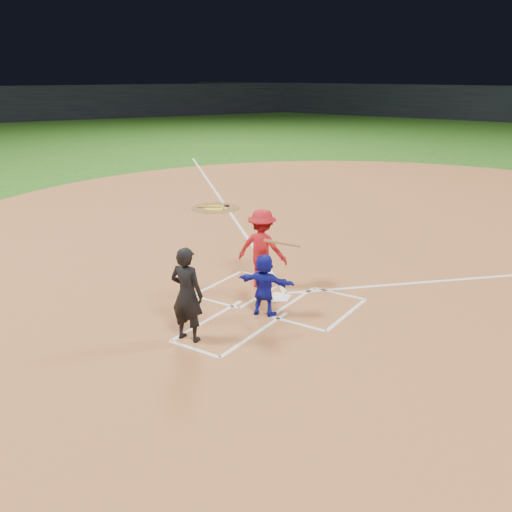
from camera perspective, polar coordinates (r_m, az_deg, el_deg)
The scene contains 13 objects.
ground at distance 12.12m, azimuth 2.23°, elevation -4.24°, with size 120.00×120.00×0.00m, color #215415.
home_plate_dirt at distance 17.27m, azimuth 12.59°, elevation 2.24°, with size 28.00×28.00×0.01m, color #975831.
stadium_wall_left at distance 58.48m, azimuth -22.24°, elevation 13.92°, with size 1.20×60.00×3.20m, color black.
home_plate at distance 12.12m, azimuth 2.23°, elevation -4.16°, with size 0.60×0.60×0.02m, color white.
on_deck_circle at distance 19.99m, azimuth -4.08°, elevation 4.82°, with size 1.70×1.70×0.01m, color brown.
on_deck_logo at distance 19.99m, azimuth -4.08°, elevation 4.83°, with size 0.80×0.80×0.00m, color gold.
on_deck_bat_a at distance 20.09m, azimuth -3.31°, elevation 5.01°, with size 0.06×0.06×0.84m, color olive.
on_deck_bat_b at distance 20.02m, azimuth -4.71°, elevation 4.93°, with size 0.06×0.06×0.84m, color olive.
bat_weight_donut at distance 20.18m, azimuth -2.94°, elevation 5.05°, with size 0.19×0.19×0.05m, color black.
catcher at distance 11.09m, azimuth 0.84°, elevation -2.89°, with size 1.16×0.37×1.25m, color #13169C.
umpire at distance 10.06m, azimuth -6.93°, elevation -3.82°, with size 0.63×0.41×1.73m, color black.
chalk_markings at distance 16.63m, azimuth 11.70°, elevation 1.71°, with size 28.35×17.32×0.01m.
batter_at_plate at distance 12.46m, azimuth 0.61°, elevation 0.75°, with size 1.49×0.95×1.75m.
Camera 1 is at (5.75, -9.62, 4.62)m, focal length 40.00 mm.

